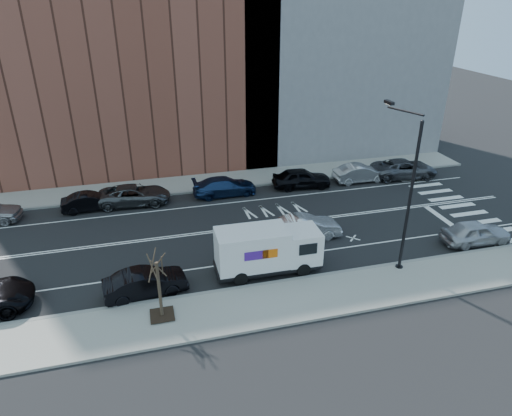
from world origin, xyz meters
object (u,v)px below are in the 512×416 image
driving_sedan (305,227)px  near_parked_front (476,233)px  fedex_van (267,249)px  far_parked_b (90,202)px

driving_sedan → near_parked_front: driving_sedan is taller
fedex_van → far_parked_b: bearing=133.7°
far_parked_b → near_parked_front: (24.63, -11.66, 0.09)m
far_parked_b → near_parked_front: near_parked_front is taller
fedex_van → driving_sedan: 4.84m
near_parked_front → fedex_van: bearing=91.1°
fedex_van → far_parked_b: 15.53m
far_parked_b → driving_sedan: size_ratio=0.87×
driving_sedan → near_parked_front: size_ratio=1.05×
driving_sedan → fedex_van: bearing=131.9°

